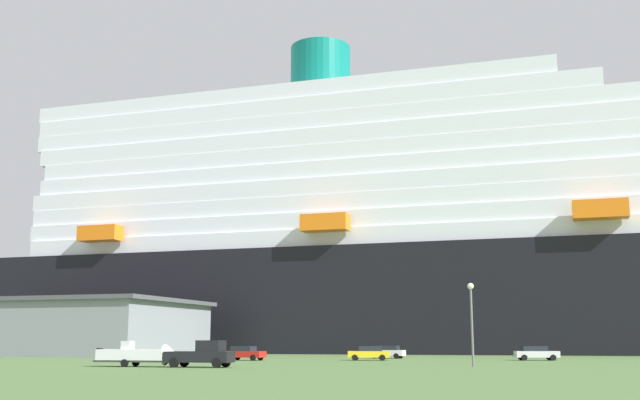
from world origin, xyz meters
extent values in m
plane|color=#4C6B38|center=(0.00, 30.00, 0.00)|extent=(600.00, 600.00, 0.00)
cube|color=black|center=(26.63, 64.06, 8.99)|extent=(188.10, 47.68, 17.97)
cylinder|color=black|center=(-66.11, 71.49, 8.99)|extent=(35.46, 35.46, 17.97)
cube|color=white|center=(26.63, 64.06, 19.51)|extent=(165.63, 43.27, 3.07)
cube|color=white|center=(22.92, 64.36, 22.58)|extent=(159.22, 41.91, 3.07)
cube|color=white|center=(19.21, 64.66, 25.65)|extent=(151.59, 40.50, 3.07)
cube|color=white|center=(15.50, 64.96, 28.72)|extent=(144.86, 39.76, 3.07)
cube|color=white|center=(11.79, 65.25, 31.79)|extent=(135.16, 38.14, 3.07)
cube|color=white|center=(8.08, 65.55, 34.86)|extent=(126.62, 36.79, 3.07)
cube|color=white|center=(4.37, 65.85, 37.93)|extent=(121.90, 36.19, 3.07)
cube|color=white|center=(0.66, 66.14, 41.00)|extent=(116.44, 35.09, 3.07)
cube|color=white|center=(-3.05, 66.44, 44.07)|extent=(108.80, 34.31, 3.07)
cube|color=white|center=(-6.75, 66.74, 47.14)|extent=(102.39, 33.18, 3.07)
cylinder|color=#0C7266|center=(-1.19, 66.29, 54.24)|extent=(12.77, 12.77, 11.13)
cube|color=orange|center=(-39.65, 52.19, 21.66)|extent=(8.23, 3.83, 2.80)
cube|color=orange|center=(3.63, 48.72, 21.66)|extent=(8.23, 3.83, 2.80)
cube|color=orange|center=(46.90, 45.26, 21.66)|extent=(8.23, 3.83, 2.80)
cube|color=gray|center=(-35.62, 31.73, 3.82)|extent=(43.47, 27.87, 7.64)
cube|color=#4C4C51|center=(-35.62, 31.73, 7.94)|extent=(45.21, 28.98, 0.60)
cube|color=black|center=(6.90, -14.09, 0.85)|extent=(5.65, 2.16, 0.90)
cube|color=black|center=(7.91, -14.12, 1.75)|extent=(2.07, 1.90, 0.90)
cube|color=#26333F|center=(8.58, -14.14, 1.66)|extent=(0.15, 1.68, 0.63)
cylinder|color=black|center=(8.89, -13.15, 0.40)|extent=(0.81, 0.30, 0.80)
cylinder|color=black|center=(8.84, -15.15, 0.40)|extent=(0.81, 0.30, 0.80)
cylinder|color=black|center=(5.14, -13.04, 0.40)|extent=(0.81, 0.30, 0.80)
cylinder|color=black|center=(5.08, -15.04, 0.40)|extent=(0.81, 0.30, 0.80)
cube|color=#595960|center=(0.92, -13.92, 0.47)|extent=(6.83, 1.95, 0.16)
cube|color=#595960|center=(4.92, -14.04, 0.47)|extent=(2.22, 0.18, 0.10)
cylinder|color=black|center=(0.64, -12.94, 0.32)|extent=(0.65, 0.24, 0.64)
cylinder|color=black|center=(0.58, -14.89, 0.32)|extent=(0.65, 0.24, 0.64)
cube|color=white|center=(0.92, -13.92, 1.00)|extent=(6.22, 2.12, 0.90)
cone|color=white|center=(4.40, -14.02, 1.00)|extent=(1.25, 1.79, 1.75)
cube|color=silver|center=(0.30, -13.91, 1.80)|extent=(0.83, 1.02, 0.70)
cube|color=black|center=(-2.37, -13.83, 1.00)|extent=(0.37, 0.51, 1.10)
cylinder|color=slate|center=(28.96, -6.97, 3.29)|extent=(0.20, 0.20, 6.58)
sphere|color=#F9F2CC|center=(28.96, -6.97, 6.83)|extent=(0.56, 0.56, 0.56)
cube|color=silver|center=(35.27, 16.02, 0.68)|extent=(5.05, 2.68, 0.70)
cube|color=#1E232D|center=(35.03, 15.98, 1.31)|extent=(2.93, 2.14, 0.55)
cylinder|color=black|center=(36.67, 17.22, 0.33)|extent=(0.69, 0.33, 0.66)
cylinder|color=black|center=(36.99, 15.35, 0.33)|extent=(0.69, 0.33, 0.66)
cylinder|color=black|center=(33.55, 16.68, 0.33)|extent=(0.69, 0.33, 0.66)
cylinder|color=black|center=(33.87, 14.81, 0.33)|extent=(0.69, 0.33, 0.66)
cube|color=white|center=(17.53, 21.92, 0.68)|extent=(4.55, 2.51, 0.70)
cube|color=#1E232D|center=(17.74, 21.88, 1.31)|extent=(2.65, 2.02, 0.55)
cylinder|color=black|center=(15.98, 21.25, 0.33)|extent=(0.69, 0.33, 0.66)
cylinder|color=black|center=(16.28, 23.05, 0.33)|extent=(0.69, 0.33, 0.66)
cylinder|color=black|center=(18.79, 20.78, 0.33)|extent=(0.69, 0.33, 0.66)
cylinder|color=black|center=(19.08, 22.58, 0.33)|extent=(0.69, 0.33, 0.66)
cube|color=red|center=(3.29, 8.69, 0.68)|extent=(4.73, 2.57, 0.70)
cube|color=#1E232D|center=(3.07, 8.73, 1.31)|extent=(2.76, 2.03, 0.55)
cylinder|color=black|center=(4.91, 9.29, 0.33)|extent=(0.69, 0.34, 0.66)
cylinder|color=black|center=(4.58, 7.54, 0.33)|extent=(0.69, 0.34, 0.66)
cylinder|color=black|center=(2.00, 9.83, 0.33)|extent=(0.69, 0.34, 0.66)
cylinder|color=black|center=(1.68, 8.08, 0.33)|extent=(0.69, 0.34, 0.66)
cube|color=yellow|center=(16.88, 11.70, 0.68)|extent=(4.80, 2.46, 0.70)
cube|color=#1E232D|center=(17.11, 11.72, 1.31)|extent=(2.77, 2.04, 0.55)
cylinder|color=black|center=(15.48, 10.55, 0.33)|extent=(0.68, 0.29, 0.66)
cylinder|color=black|center=(15.26, 12.49, 0.33)|extent=(0.68, 0.29, 0.66)
cylinder|color=black|center=(18.50, 10.90, 0.33)|extent=(0.68, 0.29, 0.66)
cylinder|color=black|center=(18.28, 12.84, 0.33)|extent=(0.68, 0.29, 0.66)
camera|label=1|loc=(31.11, -74.81, 2.13)|focal=42.93mm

